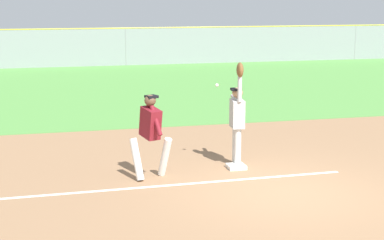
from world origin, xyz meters
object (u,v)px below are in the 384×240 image
object	(u,v)px
runner	(151,130)
fielder	(237,115)
parked_car_black	(185,47)
parked_car_blue	(268,46)
parked_car_green	(111,49)
parked_car_silver	(16,51)
baseball	(217,85)
first_base	(236,166)

from	to	relation	value
runner	fielder	bearing A→B (deg)	-5.60
parked_car_black	parked_car_blue	xyz separation A→B (m)	(5.00, -0.61, 0.00)
runner	parked_car_green	world-z (taller)	runner
parked_car_green	parked_car_blue	bearing A→B (deg)	-1.09
fielder	parked_car_black	xyz separation A→B (m)	(4.20, 23.03, -0.45)
parked_car_silver	parked_car_black	xyz separation A→B (m)	(9.62, 0.24, 0.00)
fielder	baseball	bearing A→B (deg)	-39.40
baseball	fielder	bearing A→B (deg)	-45.29
runner	parked_car_blue	bearing A→B (deg)	43.96
runner	parked_car_silver	distance (m)	23.55
fielder	parked_car_green	bearing A→B (deg)	-83.55
baseball	first_base	bearing A→B (deg)	-64.48
first_base	parked_car_blue	world-z (taller)	parked_car_blue
runner	parked_car_green	bearing A→B (deg)	65.59
first_base	fielder	bearing A→B (deg)	70.19
runner	parked_car_silver	world-z (taller)	runner
runner	baseball	size ratio (longest dim) A/B	23.24
fielder	runner	world-z (taller)	fielder
baseball	parked_car_black	world-z (taller)	baseball
parked_car_blue	runner	bearing A→B (deg)	-121.18
parked_car_silver	first_base	bearing A→B (deg)	-72.81
parked_car_blue	parked_car_silver	bearing A→B (deg)	173.39
fielder	baseball	size ratio (longest dim) A/B	30.81
runner	parked_car_black	bearing A→B (deg)	55.25
parked_car_silver	parked_car_green	size ratio (longest dim) A/B	1.02
parked_car_silver	parked_car_blue	size ratio (longest dim) A/B	0.99
fielder	parked_car_green	distance (m)	22.46
parked_car_silver	parked_car_green	distance (m)	5.21
first_base	parked_car_black	size ratio (longest dim) A/B	0.08
runner	parked_car_black	distance (m)	24.34
baseball	parked_car_blue	bearing A→B (deg)	66.55
fielder	parked_car_green	world-z (taller)	fielder
first_base	parked_car_black	xyz separation A→B (m)	(4.28, 23.25, 0.63)
parked_car_black	runner	bearing A→B (deg)	-101.44
first_base	runner	bearing A→B (deg)	-171.37
parked_car_blue	first_base	bearing A→B (deg)	-117.47
parked_car_silver	parked_car_black	world-z (taller)	same
parked_car_green	parked_car_silver	bearing A→B (deg)	175.49
first_base	runner	world-z (taller)	runner
parked_car_silver	parked_car_green	bearing A→B (deg)	0.47
fielder	parked_car_green	size ratio (longest dim) A/B	0.51
baseball	parked_car_black	bearing A→B (deg)	78.62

